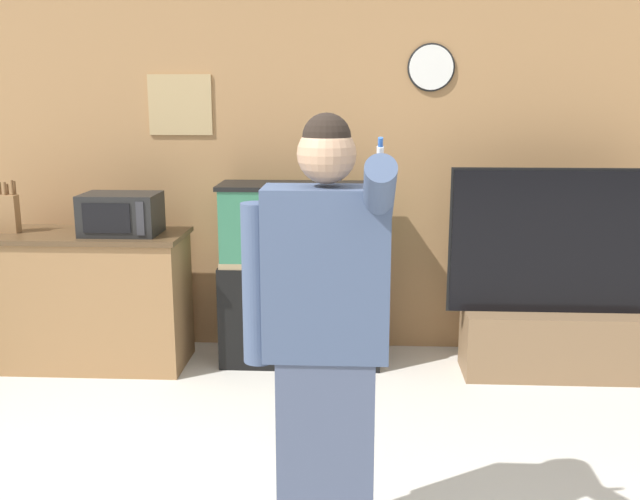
{
  "coord_description": "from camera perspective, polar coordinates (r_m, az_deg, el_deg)",
  "views": [
    {
      "loc": [
        0.29,
        -2.15,
        1.84
      ],
      "look_at": [
        0.1,
        1.43,
        1.05
      ],
      "focal_mm": 40.0,
      "sensor_mm": 36.0,
      "label": 1
    }
  ],
  "objects": [
    {
      "name": "wall_back_paneled",
      "position": [
        5.12,
        -0.27,
        6.39
      ],
      "size": [
        10.0,
        0.08,
        2.6
      ],
      "color": "#A87A4C",
      "rests_on": "ground_plane"
    },
    {
      "name": "knife_block",
      "position": [
        5.2,
        -23.76,
        2.74
      ],
      "size": [
        0.15,
        0.09,
        0.35
      ],
      "color": "olive",
      "rests_on": "counter_island"
    },
    {
      "name": "aquarium_on_stand",
      "position": [
        4.89,
        -1.54,
        -1.97
      ],
      "size": [
        1.09,
        0.42,
        1.25
      ],
      "color": "black",
      "rests_on": "ground_plane"
    },
    {
      "name": "tv_on_stand",
      "position": [
        4.96,
        18.22,
        -5.1
      ],
      "size": [
        1.41,
        0.4,
        1.38
      ],
      "color": "brown",
      "rests_on": "ground_plane"
    },
    {
      "name": "counter_island",
      "position": [
        5.13,
        -18.12,
        -3.74
      ],
      "size": [
        1.37,
        0.58,
        0.93
      ],
      "color": "olive",
      "rests_on": "ground_plane"
    },
    {
      "name": "microwave",
      "position": [
        4.87,
        -15.63,
        2.8
      ],
      "size": [
        0.5,
        0.35,
        0.27
      ],
      "color": "black",
      "rests_on": "counter_island"
    },
    {
      "name": "person_standing",
      "position": [
        2.73,
        0.3,
        -7.19
      ],
      "size": [
        0.56,
        0.42,
        1.77
      ],
      "color": "#424C66",
      "rests_on": "ground_plane"
    }
  ]
}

